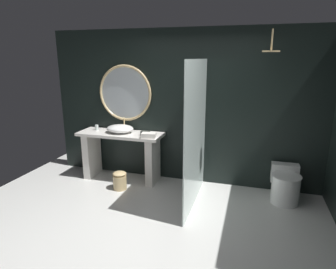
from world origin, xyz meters
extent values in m
plane|color=silver|center=(0.00, 0.00, 0.00)|extent=(5.76, 5.76, 0.00)
cube|color=black|center=(0.00, 1.90, 1.30)|extent=(4.80, 0.10, 2.60)
cube|color=silver|center=(-1.05, 1.57, 0.83)|extent=(1.49, 0.53, 0.05)
cube|color=silver|center=(-1.64, 1.57, 0.40)|extent=(0.13, 0.45, 0.81)
cube|color=silver|center=(-0.45, 1.57, 0.40)|extent=(0.13, 0.45, 0.81)
ellipsoid|color=white|center=(-1.06, 1.58, 0.93)|extent=(0.48, 0.39, 0.14)
cylinder|color=#D6B77F|center=(-1.06, 1.76, 0.98)|extent=(0.02, 0.02, 0.23)
cylinder|color=#D6B77F|center=(-1.06, 1.70, 1.08)|extent=(0.02, 0.12, 0.02)
cylinder|color=silver|center=(-1.54, 1.62, 0.91)|extent=(0.06, 0.06, 0.10)
cube|color=#282D28|center=(-0.57, 1.54, 0.90)|extent=(0.14, 0.11, 0.07)
torus|color=#D6B77F|center=(-1.05, 1.81, 1.52)|extent=(0.99, 0.05, 0.99)
cylinder|color=#B2BCC1|center=(-1.05, 1.82, 1.52)|extent=(0.92, 0.01, 0.92)
cube|color=silver|center=(0.38, 1.10, 1.06)|extent=(0.02, 1.50, 2.11)
cylinder|color=#D6B77F|center=(1.32, 1.42, 2.36)|extent=(0.02, 0.02, 0.28)
cylinder|color=#D6B77F|center=(1.32, 1.42, 2.21)|extent=(0.24, 0.24, 0.02)
cylinder|color=white|center=(1.69, 1.43, 0.22)|extent=(0.41, 0.41, 0.43)
ellipsoid|color=white|center=(1.69, 1.43, 0.44)|extent=(0.43, 0.47, 0.02)
cube|color=white|center=(1.69, 1.72, 0.37)|extent=(0.41, 0.17, 0.30)
cylinder|color=#D6B77F|center=(-0.90, 1.16, 0.12)|extent=(0.23, 0.23, 0.24)
ellipsoid|color=#D6B77F|center=(-0.90, 1.16, 0.27)|extent=(0.23, 0.23, 0.07)
cube|color=silver|center=(-0.46, 1.40, 0.90)|extent=(0.25, 0.18, 0.08)
camera|label=1|loc=(1.14, -2.89, 2.13)|focal=31.03mm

